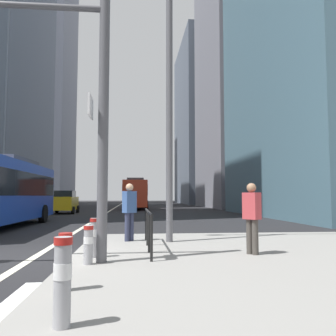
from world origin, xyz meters
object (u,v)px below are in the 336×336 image
(bollard_right, at_px, (88,243))
(pedestrian_walking, at_px, (129,209))
(car_receding_near, at_px, (137,199))
(street_lamp_post, at_px, (169,73))
(bollard_left, at_px, (65,258))
(car_oncoming_mid, at_px, (65,202))
(traffic_signal_gantry, at_px, (15,72))
(bollard_back, at_px, (94,236))
(city_bus_red_receding, at_px, (136,193))
(bollard_front, at_px, (63,277))
(pedestrian_waiting, at_px, (252,215))

(bollard_right, height_order, pedestrian_walking, pedestrian_walking)
(car_receding_near, height_order, bollard_right, car_receding_near)
(street_lamp_post, distance_m, bollard_left, 7.31)
(street_lamp_post, xyz_separation_m, bollard_right, (-1.95, -3.28, -4.70))
(car_oncoming_mid, height_order, pedestrian_walking, car_oncoming_mid)
(traffic_signal_gantry, height_order, bollard_back, traffic_signal_gantry)
(bollard_right, relative_size, pedestrian_walking, 0.44)
(city_bus_red_receding, distance_m, traffic_signal_gantry, 33.66)
(street_lamp_post, height_order, bollard_left, street_lamp_post)
(city_bus_red_receding, relative_size, bollard_back, 13.54)
(street_lamp_post, height_order, pedestrian_walking, street_lamp_post)
(bollard_left, distance_m, bollard_right, 1.95)
(car_oncoming_mid, relative_size, bollard_front, 4.35)
(city_bus_red_receding, xyz_separation_m, traffic_signal_gantry, (-2.62, -33.48, 2.25))
(street_lamp_post, bearing_deg, pedestrian_waiting, -54.62)
(car_oncoming_mid, relative_size, pedestrian_walking, 2.34)
(car_receding_near, height_order, bollard_left, car_receding_near)
(bollard_back, bearing_deg, car_receding_near, 88.42)
(car_receding_near, xyz_separation_m, bollard_left, (-1.43, -50.78, -0.38))
(traffic_signal_gantry, height_order, bollard_front, traffic_signal_gantry)
(car_oncoming_mid, distance_m, pedestrian_waiting, 24.55)
(car_oncoming_mid, xyz_separation_m, bollard_left, (4.96, -25.77, -0.38))
(pedestrian_waiting, bearing_deg, car_receding_near, 92.77)
(car_receding_near, height_order, traffic_signal_gantry, traffic_signal_gantry)
(car_receding_near, bearing_deg, street_lamp_post, -89.24)
(car_oncoming_mid, bearing_deg, street_lamp_post, -71.19)
(car_receding_near, xyz_separation_m, pedestrian_waiting, (2.32, -47.97, 0.08))
(bollard_left, height_order, pedestrian_waiting, pedestrian_waiting)
(bollard_front, height_order, pedestrian_waiting, pedestrian_waiting)
(street_lamp_post, distance_m, pedestrian_walking, 4.34)
(bollard_front, xyz_separation_m, pedestrian_walking, (0.59, 6.99, 0.45))
(bollard_front, bearing_deg, traffic_signal_gantry, 116.05)
(bollard_front, relative_size, bollard_back, 1.08)
(street_lamp_post, bearing_deg, car_oncoming_mid, 108.81)
(traffic_signal_gantry, height_order, pedestrian_walking, traffic_signal_gantry)
(bollard_back, bearing_deg, bollard_front, -88.05)
(traffic_signal_gantry, height_order, street_lamp_post, street_lamp_post)
(bollard_front, xyz_separation_m, bollard_left, (-0.25, 1.46, -0.06))
(car_oncoming_mid, bearing_deg, bollard_back, -77.58)
(city_bus_red_receding, relative_size, car_oncoming_mid, 2.88)
(bollard_front, bearing_deg, pedestrian_walking, 85.17)
(bollard_left, bearing_deg, traffic_signal_gantry, 125.21)
(car_receding_near, bearing_deg, bollard_left, -91.62)
(bollard_left, relative_size, pedestrian_waiting, 0.50)
(traffic_signal_gantry, bearing_deg, bollard_right, -6.51)
(bollard_right, bearing_deg, car_oncoming_mid, 101.95)
(car_receding_near, distance_m, bollard_back, 48.06)
(street_lamp_post, relative_size, pedestrian_walking, 4.61)
(bollard_back, bearing_deg, city_bus_red_receding, 88.24)
(bollard_left, bearing_deg, car_receding_near, 88.38)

